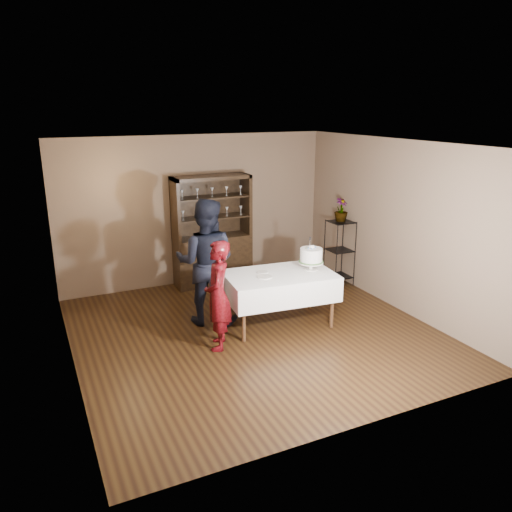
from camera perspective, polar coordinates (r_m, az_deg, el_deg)
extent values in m
plane|color=black|center=(7.41, -0.19, -8.65)|extent=(5.00, 5.00, 0.00)
plane|color=silver|center=(6.70, -0.21, 12.66)|extent=(5.00, 5.00, 0.00)
cube|color=brown|center=(9.19, -6.83, 5.22)|extent=(5.00, 0.02, 2.70)
cube|color=brown|center=(6.34, -21.14, -1.21)|extent=(0.02, 5.00, 2.70)
cube|color=brown|center=(8.27, 15.73, 3.38)|extent=(0.02, 5.00, 2.70)
cube|color=black|center=(9.25, -4.95, -0.42)|extent=(1.40, 0.48, 0.90)
cube|color=black|center=(9.20, -5.59, 5.90)|extent=(1.40, 0.03, 1.10)
cube|color=black|center=(8.91, -5.20, 8.94)|extent=(1.40, 0.48, 0.06)
cube|color=black|center=(9.04, -5.08, 4.42)|extent=(1.28, 0.42, 0.02)
cube|color=black|center=(8.97, -5.14, 6.73)|extent=(1.28, 0.42, 0.02)
cylinder|color=black|center=(8.98, 9.18, -0.12)|extent=(0.02, 0.02, 1.20)
cylinder|color=black|center=(9.20, 11.24, 0.20)|extent=(0.02, 0.02, 1.20)
cylinder|color=black|center=(9.29, 7.80, 0.54)|extent=(0.02, 0.02, 1.20)
cylinder|color=black|center=(9.51, 9.83, 0.82)|extent=(0.02, 0.02, 1.20)
cube|color=black|center=(9.38, 9.38, -2.27)|extent=(0.40, 0.40, 0.02)
cube|color=black|center=(9.23, 9.53, 0.67)|extent=(0.40, 0.40, 0.01)
cube|color=black|center=(9.10, 9.69, 3.87)|extent=(0.40, 0.40, 0.02)
cube|color=white|center=(7.45, 2.69, -3.38)|extent=(1.69, 1.14, 0.37)
cylinder|color=#492E1B|center=(6.98, -1.43, -6.89)|extent=(0.06, 0.06, 0.76)
cylinder|color=#492E1B|center=(7.49, 8.70, -5.38)|extent=(0.06, 0.06, 0.76)
cylinder|color=#492E1B|center=(7.65, -3.23, -4.70)|extent=(0.06, 0.06, 0.76)
cylinder|color=#492E1B|center=(8.12, 6.17, -3.47)|extent=(0.06, 0.06, 0.76)
imported|color=#350405|center=(6.70, -4.37, -4.51)|extent=(0.55, 0.65, 1.51)
imported|color=black|center=(7.45, -5.74, -0.69)|extent=(1.16, 1.08, 1.91)
cylinder|color=silver|center=(7.61, 6.27, -1.49)|extent=(0.21, 0.21, 0.01)
cylinder|color=silver|center=(7.59, 6.28, -1.16)|extent=(0.05, 0.05, 0.10)
cylinder|color=silver|center=(7.57, 6.29, -0.73)|extent=(0.38, 0.38, 0.02)
cylinder|color=#457337|center=(7.57, 6.30, -0.60)|extent=(0.37, 0.37, 0.02)
cylinder|color=white|center=(7.54, 6.32, 0.09)|extent=(0.42, 0.42, 0.21)
sphere|color=#5E84C9|center=(7.52, 6.55, 0.97)|extent=(0.03, 0.03, 0.03)
cube|color=white|center=(7.45, 6.17, 1.32)|extent=(0.03, 0.03, 0.15)
cube|color=black|center=(7.43, 6.19, 1.98)|extent=(0.03, 0.03, 0.05)
cylinder|color=silver|center=(7.22, 0.97, -2.40)|extent=(0.28, 0.28, 0.01)
cylinder|color=silver|center=(7.43, 0.73, -1.84)|extent=(0.21, 0.21, 0.01)
imported|color=#457337|center=(9.06, 9.70, 5.22)|extent=(0.30, 0.30, 0.42)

